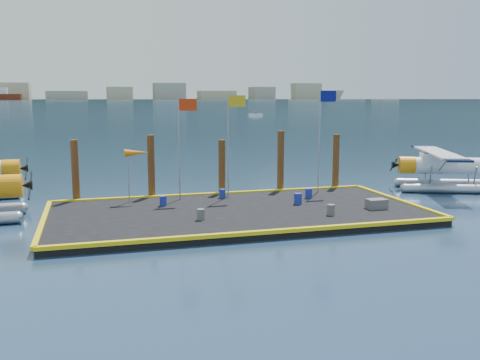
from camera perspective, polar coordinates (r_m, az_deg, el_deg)
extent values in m
plane|color=#172A46|center=(29.36, -0.34, -3.96)|extent=(4000.00, 4000.00, 0.00)
cube|color=black|center=(29.32, -0.34, -3.58)|extent=(20.00, 10.00, 0.40)
cube|color=black|center=(1127.63, -15.55, 8.34)|extent=(3000.00, 500.00, 0.30)
cube|color=black|center=(1432.10, -15.84, 13.21)|extent=(2200.00, 500.00, 240.00)
cone|color=black|center=(1578.17, -17.50, 8.35)|extent=(1300.00, 1300.00, 430.00)
cone|color=black|center=(1520.26, -2.19, 8.75)|extent=(1100.00, 1100.00, 360.00)
cone|color=#4E6068|center=(2352.90, 3.05, 8.83)|extent=(1300.00, 1300.00, 560.00)
cone|color=#4E6068|center=(2375.96, 10.79, 8.68)|extent=(1000.00, 1000.00, 420.00)
cylinder|color=orange|center=(31.11, -23.18, -0.59)|extent=(1.10, 1.27, 1.26)
cube|color=black|center=(31.01, -21.48, -0.52)|extent=(0.08, 2.42, 1.22)
cylinder|color=orange|center=(38.40, -23.21, 1.10)|extent=(1.13, 1.29, 1.26)
cube|color=black|center=(38.32, -21.84, 1.16)|extent=(0.14, 2.42, 1.22)
cylinder|color=#9CA1AA|center=(39.15, 21.85, -0.87)|extent=(6.35, 2.99, 0.64)
cylinder|color=#9CA1AA|center=(41.37, 20.97, -0.32)|extent=(6.35, 2.99, 0.64)
cylinder|color=silver|center=(40.00, 21.22, 1.44)|extent=(5.01, 2.89, 1.17)
cube|color=silver|center=(39.79, 20.37, 1.99)|extent=(2.60, 1.94, 0.95)
cube|color=black|center=(39.69, 19.94, 2.30)|extent=(1.79, 1.58, 0.58)
cylinder|color=orange|center=(39.35, 17.35, 1.53)|extent=(1.44, 1.53, 1.23)
cube|color=black|center=(39.18, 16.06, 1.55)|extent=(0.92, 2.22, 1.19)
cube|color=silver|center=(39.74, 20.41, 2.75)|extent=(4.97, 9.46, 0.13)
cube|color=black|center=(35.38, 22.26, 1.94)|extent=(1.83, 1.47, 0.14)
cube|color=black|center=(44.14, 18.93, 3.39)|extent=(1.83, 1.47, 0.14)
cylinder|color=#1B2A97|center=(30.61, -8.20, -2.23)|extent=(0.39, 0.39, 0.56)
cylinder|color=#56565B|center=(28.34, 9.66, -3.15)|extent=(0.40, 0.40, 0.57)
cylinder|color=#1B2A97|center=(30.92, 6.20, -1.99)|extent=(0.45, 0.45, 0.63)
cylinder|color=#56565B|center=(26.96, -4.21, -3.68)|extent=(0.39, 0.39, 0.56)
cylinder|color=#1B2A97|center=(32.82, 7.34, -1.42)|extent=(0.42, 0.42, 0.59)
cylinder|color=#1B2A97|center=(32.60, -1.88, -1.46)|extent=(0.39, 0.39, 0.55)
cube|color=#56565B|center=(30.49, 14.36, -2.48)|extent=(1.08, 0.72, 0.54)
cylinder|color=gray|center=(31.96, -6.50, 3.22)|extent=(0.08, 0.08, 6.00)
cube|color=red|center=(31.89, -5.60, 7.99)|extent=(1.10, 0.03, 0.70)
cylinder|color=gray|center=(32.56, -1.28, 3.56)|extent=(0.08, 0.08, 6.20)
cube|color=gold|center=(32.56, -0.35, 8.41)|extent=(1.10, 0.03, 0.70)
cylinder|color=gray|center=(34.53, 8.43, 4.02)|extent=(0.08, 0.08, 6.50)
cube|color=navy|center=(34.64, 9.38, 8.82)|extent=(1.10, 0.03, 0.70)
cylinder|color=gray|center=(31.80, -11.79, 0.33)|extent=(0.07, 0.07, 3.00)
cone|color=orange|center=(31.66, -10.97, 2.88)|extent=(1.40, 0.44, 0.44)
cylinder|color=#452713|center=(33.31, -17.15, 0.68)|extent=(0.44, 0.44, 4.00)
cylinder|color=#452713|center=(33.48, -9.44, 1.18)|extent=(0.44, 0.44, 4.20)
cylinder|color=#452713|center=(34.29, -1.94, 1.14)|extent=(0.44, 0.44, 3.80)
cylinder|color=#452713|center=(35.42, 4.36, 1.78)|extent=(0.44, 0.44, 4.30)
cylinder|color=#452713|center=(36.99, 10.18, 1.74)|extent=(0.44, 0.44, 4.00)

